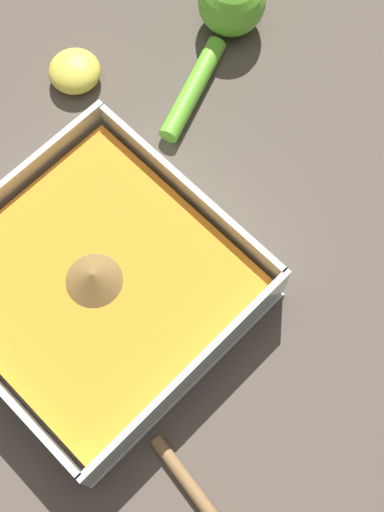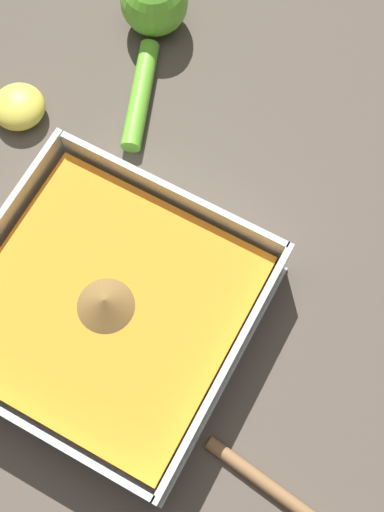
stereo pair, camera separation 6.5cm
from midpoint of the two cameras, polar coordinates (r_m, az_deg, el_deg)
ground_plane at (r=0.67m, az=-10.37°, el=-7.27°), size 4.00×4.00×0.00m
square_dish at (r=0.65m, az=-9.65°, el=-4.80°), size 0.25×0.25×0.06m
lemon_squeezer at (r=0.79m, az=-5.65°, el=18.52°), size 0.19×0.10×0.07m
lemon_half at (r=0.77m, az=-16.11°, el=11.11°), size 0.05×0.05×0.03m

